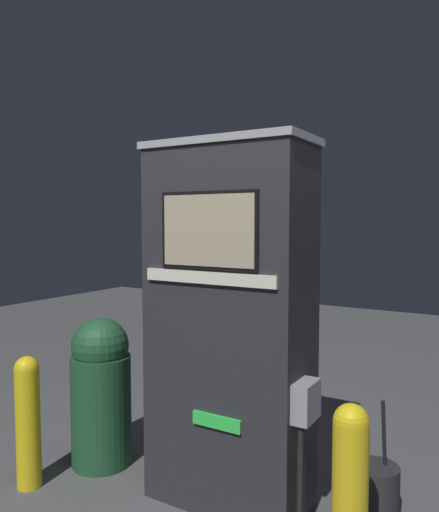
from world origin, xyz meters
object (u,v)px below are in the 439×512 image
at_px(safety_bollard, 350,496).
at_px(trash_bin, 101,390).
at_px(safety_bollard_far, 28,418).
at_px(squeegee_bucket, 375,493).
at_px(gas_pump, 230,325).

distance_m(safety_bollard, trash_bin, 1.80).
height_order(safety_bollard, safety_bollard_far, safety_bollard).
distance_m(trash_bin, squeegee_bucket, 1.79).
relative_size(trash_bin, safety_bollard_far, 1.22).
relative_size(gas_pump, trash_bin, 2.10).
relative_size(safety_bollard, trash_bin, 0.87).
bearing_deg(trash_bin, safety_bollard_far, -110.67).
xyz_separation_m(trash_bin, safety_bollard_far, (-0.17, -0.45, -0.07)).
height_order(safety_bollard, trash_bin, trash_bin).
height_order(safety_bollard_far, squeegee_bucket, safety_bollard_far).
distance_m(gas_pump, safety_bollard_far, 1.37).
bearing_deg(safety_bollard_far, gas_pump, 23.71).
relative_size(safety_bollard, squeegee_bucket, 1.24).
relative_size(trash_bin, squeegee_bucket, 1.42).
distance_m(trash_bin, safety_bollard_far, 0.48).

